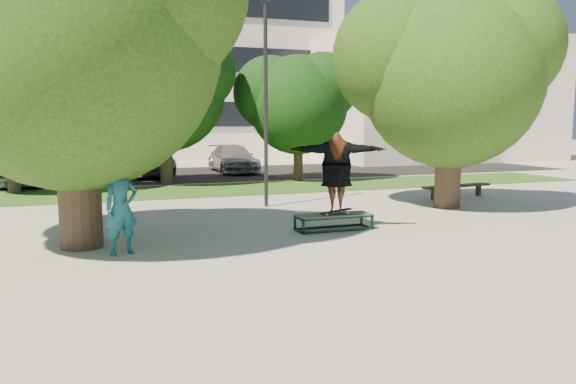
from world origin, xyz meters
name	(u,v)px	position (x,y,z in m)	size (l,w,h in m)	color
ground	(293,242)	(0.00, 0.00, 0.00)	(120.00, 120.00, 0.00)	gray
grass_strip	(230,189)	(1.00, 9.50, 0.01)	(30.00, 4.00, 0.02)	#234F16
asphalt_strip	(177,175)	(0.00, 16.00, 0.01)	(40.00, 8.00, 0.01)	black
tree_left	(67,24)	(-4.29, 1.09, 4.42)	(6.96, 5.95, 7.12)	#38281E
tree_right	(447,67)	(5.92, 3.08, 4.09)	(6.24, 5.33, 6.51)	#38281E
bg_tree_left	(6,87)	(-6.57, 11.07, 3.73)	(5.28, 4.51, 5.77)	#38281E
bg_tree_mid	(162,84)	(-1.08, 12.08, 4.02)	(5.76, 4.92, 6.24)	#38281E
bg_tree_right	(296,99)	(4.43, 11.57, 3.49)	(5.04, 4.31, 5.43)	#38281E
lamppost	(266,101)	(1.00, 5.00, 3.15)	(0.25, 0.15, 6.11)	#2D2D30
office_building	(112,44)	(-2.00, 31.98, 8.00)	(30.00, 14.12, 16.00)	silver
side_building	(429,100)	(18.00, 22.00, 4.00)	(15.00, 10.00, 8.00)	beige
grind_box	(334,222)	(1.39, 0.96, 0.19)	(1.80, 0.60, 0.38)	black
skater_rig	(337,172)	(1.45, 0.96, 1.38)	(2.35, 1.41, 1.94)	white
bystander	(121,208)	(-3.46, 0.11, 0.91)	(0.66, 0.43, 1.81)	#1C5D6B
bench	(457,187)	(7.64, 4.74, 0.36)	(2.79, 0.77, 0.42)	#47352B
car_silver_a	(23,166)	(-6.44, 13.65, 0.78)	(1.85, 4.59, 1.56)	#ADACB1
car_dark	(75,160)	(-4.54, 16.24, 0.81)	(1.72, 4.94, 1.63)	black
car_grey	(138,161)	(-1.79, 15.86, 0.72)	(2.38, 5.15, 1.43)	#535358
car_silver_b	(233,159)	(2.90, 16.50, 0.67)	(1.88, 4.62, 1.34)	#9D9EA2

